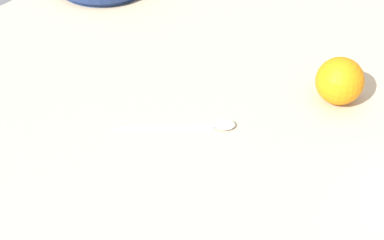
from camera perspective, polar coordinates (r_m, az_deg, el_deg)
name	(u,v)px	position (r cm, az deg, el deg)	size (l,w,h in cm)	color
ground_plane	(189,138)	(86.95, -0.27, -1.76)	(131.83, 98.93, 3.00)	tan
loose_orange_2	(340,81)	(91.38, 14.51, 3.80)	(7.50, 7.50, 7.50)	orange
spoon	(195,126)	(86.01, 0.30, -0.57)	(13.64, 13.66, 1.00)	silver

